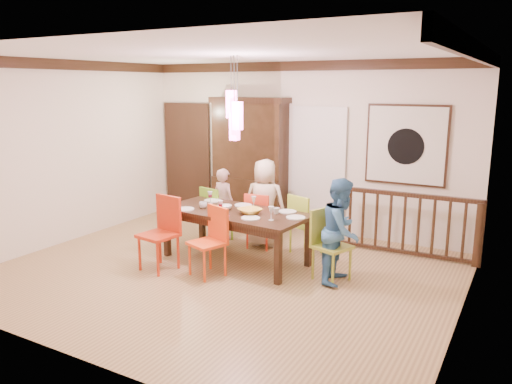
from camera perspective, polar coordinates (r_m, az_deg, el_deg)
The scene contains 37 objects.
floor at distance 6.92m, azimuth -3.77°, elevation -9.18°, with size 6.00×6.00×0.00m, color olive.
ceiling at distance 6.45m, azimuth -4.14°, elevation 15.56°, with size 6.00×6.00×0.00m, color white.
wall_back at distance 8.71m, azimuth 5.14°, elevation 5.10°, with size 6.00×6.00×0.00m, color silver.
wall_left at distance 8.54m, azimuth -21.09°, elevation 4.19°, with size 5.00×5.00×0.00m, color silver.
wall_right at distance 5.51m, azimuth 23.14°, elevation 0.04°, with size 5.00×5.00×0.00m, color silver.
crown_molding at distance 6.45m, azimuth -4.13°, elevation 14.85°, with size 6.00×5.00×0.16m, color black, non-canonical shape.
panel_door at distance 9.94m, azimuth -7.76°, elevation 3.59°, with size 1.04×0.07×2.24m, color black.
white_doorway at distance 8.60m, azimuth 7.12°, elevation 2.27°, with size 0.97×0.05×2.22m, color silver.
painting at distance 8.09m, azimuth 16.79°, elevation 5.15°, with size 1.25×0.06×1.25m.
pendant_cluster at distance 6.93m, azimuth -2.48°, elevation 8.78°, with size 0.27×0.21×1.14m.
dining_table at distance 7.16m, azimuth -2.37°, elevation -2.79°, with size 2.19×1.15×0.75m.
chair_far_left at distance 8.16m, azimuth -4.42°, elevation -2.03°, with size 0.49×0.49×0.90m.
chair_far_mid at distance 7.80m, azimuth 0.54°, elevation -2.75°, with size 0.45×0.45×0.88m.
chair_far_right at distance 7.57m, azimuth 5.78°, elevation -3.15°, with size 0.52×0.52×0.91m.
chair_near_left at distance 6.97m, azimuth -11.14°, elevation -4.18°, with size 0.52×0.52×1.02m.
chair_near_mid at distance 6.67m, azimuth -5.63°, elevation -5.20°, with size 0.53×0.53×0.93m.
chair_end_right at distance 6.57m, azimuth 8.71°, elevation -5.53°, with size 0.54×0.54×0.93m.
china_hutch at distance 8.98m, azimuth -0.72°, elevation 3.45°, with size 1.45×0.46×2.30m.
balustrade at distance 7.77m, azimuth 16.57°, elevation -3.38°, with size 2.19×0.13×0.96m.
person_far_left at distance 8.27m, azimuth -3.69°, elevation -1.32°, with size 0.43×0.28×1.18m, color beige.
person_far_mid at distance 7.84m, azimuth 1.00°, elevation -1.25°, with size 0.68×0.44×1.39m, color beige.
person_end_right at distance 6.50m, azimuth 9.73°, elevation -4.38°, with size 0.66×0.52×1.37m, color teal.
serving_bowl at distance 6.95m, azimuth -0.69°, elevation -2.21°, with size 0.32×0.32×0.08m, color gold.
small_bowl at distance 7.21m, azimuth -3.58°, elevation -1.77°, with size 0.21×0.21×0.06m, color white.
cup_left at distance 7.32m, azimuth -6.08°, elevation -1.49°, with size 0.12×0.12×0.09m, color silver.
cup_right at distance 6.95m, azimuth 2.33°, elevation -2.17°, with size 0.10×0.10×0.09m, color silver.
plate_far_left at distance 7.76m, azimuth -4.99°, elevation -0.97°, with size 0.26×0.26×0.01m, color white.
plate_far_mid at distance 7.43m, azimuth -1.47°, elevation -1.51°, with size 0.26×0.26×0.01m, color white.
plate_far_right at distance 7.07m, azimuth 3.61°, elevation -2.25°, with size 0.26×0.26×0.01m, color white.
plate_near_left at distance 7.27m, azimuth -8.10°, elevation -1.95°, with size 0.26×0.26×0.01m, color white.
plate_near_mid at distance 6.72m, azimuth -0.63°, elevation -3.00°, with size 0.26×0.26×0.01m, color white.
plate_end_right at distance 6.77m, azimuth 4.56°, elevation -2.92°, with size 0.26×0.26×0.01m, color white.
wine_glass_a at distance 7.55m, azimuth -5.25°, elevation -0.66°, with size 0.08×0.08×0.19m, color #590C19, non-canonical shape.
wine_glass_b at distance 7.20m, azimuth -0.27°, elevation -1.24°, with size 0.08×0.08×0.19m, color silver, non-canonical shape.
wine_glass_c at distance 6.95m, azimuth -4.08°, elevation -1.76°, with size 0.08×0.08×0.19m, color #590C19, non-canonical shape.
wine_glass_d at distance 6.62m, azimuth 1.74°, elevation -2.45°, with size 0.08×0.08×0.19m, color silver, non-canonical shape.
napkin at distance 6.83m, azimuth -3.97°, elevation -2.78°, with size 0.18×0.14×0.01m, color #D83359.
Camera 1 is at (3.54, -5.38, 2.52)m, focal length 35.00 mm.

